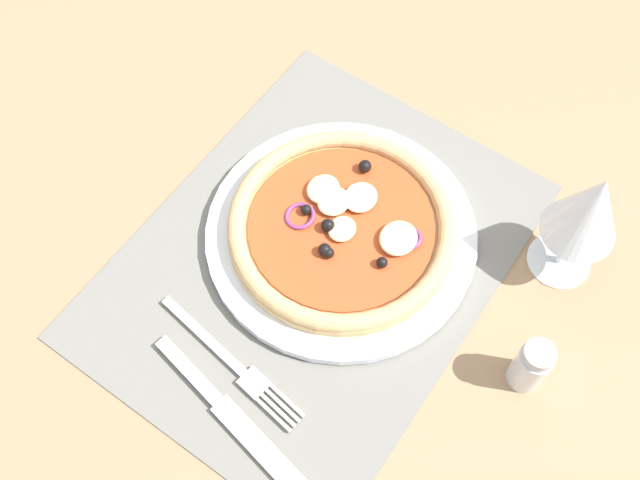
{
  "coord_description": "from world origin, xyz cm",
  "views": [
    {
      "loc": [
        28.39,
        20.58,
        68.64
      ],
      "look_at": [
        -1.06,
        0.0,
        2.51
      ],
      "focal_mm": 42.55,
      "sensor_mm": 36.0,
      "label": 1
    }
  ],
  "objects_px": {
    "plate": "(341,234)",
    "fork": "(236,366)",
    "pepper_shaker": "(531,366)",
    "pizza": "(342,226)",
    "wine_glass": "(589,211)",
    "knife": "(232,416)"
  },
  "relations": [
    {
      "from": "knife",
      "to": "pepper_shaker",
      "type": "bearing_deg",
      "value": 53.79
    },
    {
      "from": "fork",
      "to": "knife",
      "type": "xyz_separation_m",
      "value": [
        0.04,
        0.03,
        0.0
      ]
    },
    {
      "from": "pizza",
      "to": "pepper_shaker",
      "type": "height_order",
      "value": "pepper_shaker"
    },
    {
      "from": "fork",
      "to": "knife",
      "type": "bearing_deg",
      "value": -48.91
    },
    {
      "from": "pepper_shaker",
      "to": "knife",
      "type": "bearing_deg",
      "value": -46.82
    },
    {
      "from": "plate",
      "to": "fork",
      "type": "relative_size",
      "value": 1.54
    },
    {
      "from": "pepper_shaker",
      "to": "wine_glass",
      "type": "bearing_deg",
      "value": -167.97
    },
    {
      "from": "plate",
      "to": "wine_glass",
      "type": "xyz_separation_m",
      "value": [
        -0.11,
        0.2,
        0.09
      ]
    },
    {
      "from": "plate",
      "to": "pepper_shaker",
      "type": "distance_m",
      "value": 0.23
    },
    {
      "from": "wine_glass",
      "to": "pepper_shaker",
      "type": "distance_m",
      "value": 0.15
    },
    {
      "from": "pepper_shaker",
      "to": "pizza",
      "type": "bearing_deg",
      "value": -96.49
    },
    {
      "from": "wine_glass",
      "to": "pizza",
      "type": "bearing_deg",
      "value": -61.87
    },
    {
      "from": "plate",
      "to": "fork",
      "type": "height_order",
      "value": "plate"
    },
    {
      "from": "fork",
      "to": "pizza",
      "type": "bearing_deg",
      "value": 97.4
    },
    {
      "from": "pizza",
      "to": "fork",
      "type": "height_order",
      "value": "pizza"
    },
    {
      "from": "fork",
      "to": "wine_glass",
      "type": "xyz_separation_m",
      "value": [
        -0.28,
        0.2,
        0.09
      ]
    },
    {
      "from": "plate",
      "to": "fork",
      "type": "distance_m",
      "value": 0.17
    },
    {
      "from": "fork",
      "to": "pepper_shaker",
      "type": "distance_m",
      "value": 0.27
    },
    {
      "from": "pizza",
      "to": "fork",
      "type": "relative_size",
      "value": 1.27
    },
    {
      "from": "knife",
      "to": "pepper_shaker",
      "type": "xyz_separation_m",
      "value": [
        -0.19,
        0.2,
        0.03
      ]
    },
    {
      "from": "fork",
      "to": "wine_glass",
      "type": "height_order",
      "value": "wine_glass"
    },
    {
      "from": "pizza",
      "to": "wine_glass",
      "type": "relative_size",
      "value": 1.54
    }
  ]
}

